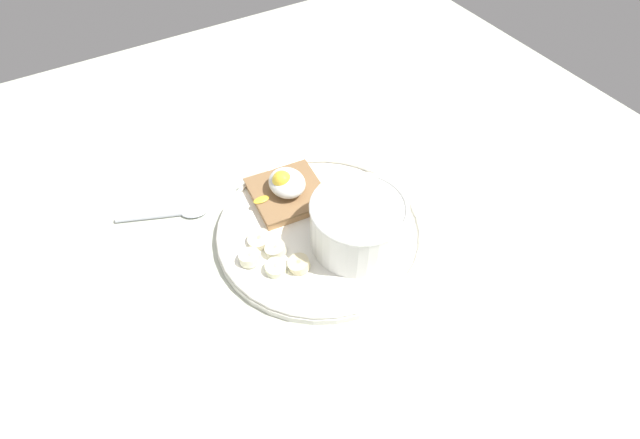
# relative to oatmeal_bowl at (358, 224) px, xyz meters

# --- Properties ---
(ground_plane) EXTENTS (1.20, 1.20, 0.02)m
(ground_plane) POSITION_rel_oatmeal_bowl_xyz_m (0.04, 0.03, -0.05)
(ground_plane) COLOR beige
(ground_plane) RESTS_ON ground
(plate) EXTENTS (0.28, 0.28, 0.02)m
(plate) POSITION_rel_oatmeal_bowl_xyz_m (0.04, 0.03, -0.04)
(plate) COLOR white
(plate) RESTS_ON ground_plane
(oatmeal_bowl) EXTENTS (0.12, 0.12, 0.07)m
(oatmeal_bowl) POSITION_rel_oatmeal_bowl_xyz_m (0.00, 0.00, 0.00)
(oatmeal_bowl) COLOR white
(oatmeal_bowl) RESTS_ON plate
(toast_slice) EXTENTS (0.11, 0.11, 0.01)m
(toast_slice) POSITION_rel_oatmeal_bowl_xyz_m (0.12, 0.04, -0.03)
(toast_slice) COLOR olive
(toast_slice) RESTS_ON plate
(poached_egg) EXTENTS (0.06, 0.08, 0.04)m
(poached_egg) POSITION_rel_oatmeal_bowl_xyz_m (0.12, 0.04, -0.00)
(poached_egg) COLOR white
(poached_egg) RESTS_ON toast_slice
(banana_slice_front) EXTENTS (0.04, 0.04, 0.02)m
(banana_slice_front) POSITION_rel_oatmeal_bowl_xyz_m (0.04, 0.10, -0.03)
(banana_slice_front) COLOR #EFE5C8
(banana_slice_front) RESTS_ON plate
(banana_slice_left) EXTENTS (0.04, 0.03, 0.01)m
(banana_slice_left) POSITION_rel_oatmeal_bowl_xyz_m (0.01, 0.11, -0.03)
(banana_slice_left) COLOR #E8EABF
(banana_slice_left) RESTS_ON plate
(banana_slice_back) EXTENTS (0.03, 0.03, 0.01)m
(banana_slice_back) POSITION_rel_oatmeal_bowl_xyz_m (0.06, 0.11, -0.03)
(banana_slice_back) COLOR beige
(banana_slice_back) RESTS_ON plate
(banana_slice_right) EXTENTS (0.03, 0.03, 0.02)m
(banana_slice_right) POSITION_rel_oatmeal_bowl_xyz_m (0.00, 0.09, -0.03)
(banana_slice_right) COLOR beige
(banana_slice_right) RESTS_ON plate
(banana_slice_inner) EXTENTS (0.03, 0.03, 0.02)m
(banana_slice_inner) POSITION_rel_oatmeal_bowl_xyz_m (0.04, 0.13, -0.03)
(banana_slice_inner) COLOR #EEEDC5
(banana_slice_inner) RESTS_ON plate
(spoon) EXTENTS (0.06, 0.12, 0.01)m
(spoon) POSITION_rel_oatmeal_bowl_xyz_m (0.17, 0.19, -0.04)
(spoon) COLOR silver
(spoon) RESTS_ON ground_plane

